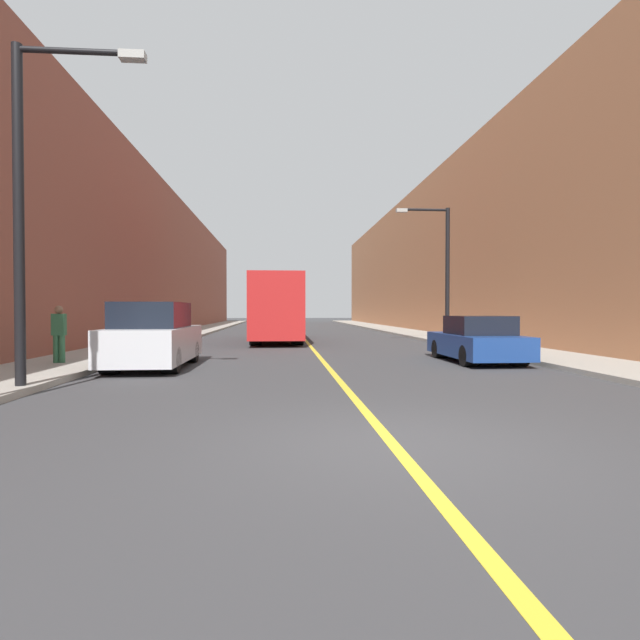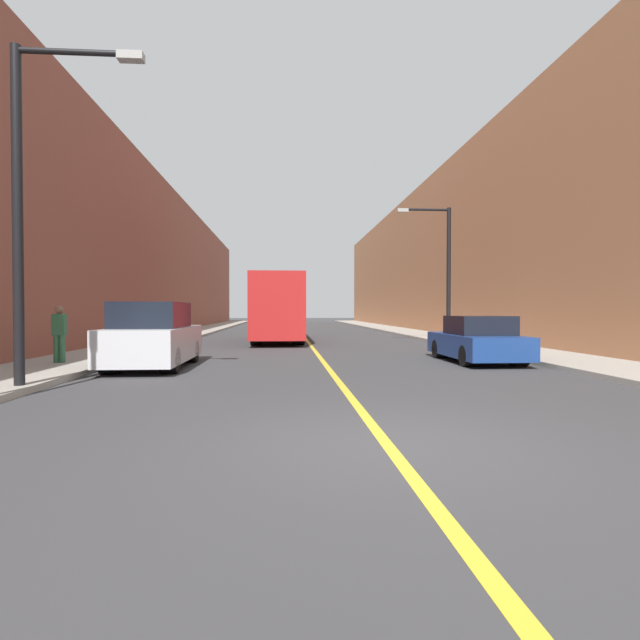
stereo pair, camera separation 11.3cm
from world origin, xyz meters
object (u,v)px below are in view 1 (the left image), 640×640
bus (277,307)px  parked_suv_left (154,338)px  street_lamp_left (31,190)px  pedestrian (59,333)px  street_lamp_right (442,264)px  car_right_near (477,341)px

bus → parked_suv_left: (-3.37, -12.19, -0.92)m
street_lamp_left → pedestrian: (-1.37, 4.37, -3.00)m
street_lamp_left → street_lamp_right: street_lamp_left is taller
bus → pedestrian: size_ratio=6.51×
bus → street_lamp_right: (7.72, -3.70, 2.00)m
bus → pedestrian: 13.38m
car_right_near → street_lamp_right: 8.36m
bus → street_lamp_left: bearing=-106.0°
bus → street_lamp_right: bearing=-25.6°
bus → street_lamp_right: street_lamp_right is taller
street_lamp_left → street_lamp_right: (12.39, 12.58, -0.20)m
bus → street_lamp_left: 17.08m
pedestrian → car_right_near: bearing=2.7°
bus → car_right_near: (6.33, -11.32, -1.12)m
pedestrian → bus: bearing=63.1°
street_lamp_left → parked_suv_left: bearing=72.4°
bus → parked_suv_left: bearing=-105.5°
car_right_near → pedestrian: 12.39m
car_right_near → street_lamp_right: street_lamp_right is taller
car_right_near → bus: bearing=119.2°
car_right_near → street_lamp_left: 12.52m
street_lamp_left → bus: bearing=74.0°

